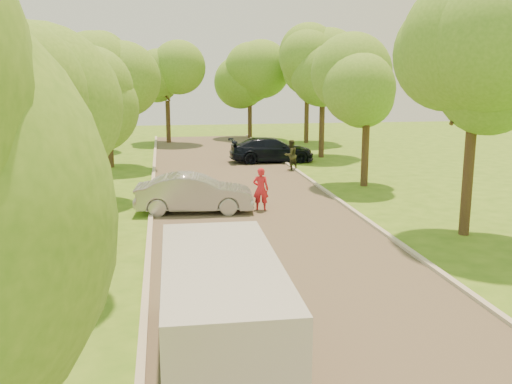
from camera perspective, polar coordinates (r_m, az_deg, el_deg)
ground at (r=14.36m, az=5.60°, el=-10.90°), size 100.00×100.00×0.00m
road at (r=21.79m, az=0.20°, el=-2.89°), size 8.00×60.00×0.01m
curb_left at (r=21.50m, az=-10.52°, el=-3.14°), size 0.18×60.00×0.12m
curb_right at (r=22.78m, az=10.30°, el=-2.29°), size 0.18×60.00×0.12m
street_sign at (r=17.40m, az=-16.70°, el=-1.88°), size 0.55×0.06×2.17m
red_shrub at (r=19.02m, az=-17.56°, el=-2.23°), size 1.70×1.70×1.95m
tree_l_mida at (r=14.07m, az=-21.12°, el=9.58°), size 4.71×4.60×7.39m
tree_l_midb at (r=25.03m, az=-17.18°, el=9.12°), size 4.30×4.20×6.62m
tree_l_far at (r=34.91m, az=-14.38°, el=11.33°), size 4.92×4.80×7.79m
tree_r_mida at (r=20.67m, az=21.67°, el=11.01°), size 5.13×5.00×7.95m
tree_r_midb at (r=28.64m, az=11.48°, el=10.26°), size 4.51×4.40×7.01m
tree_r_far at (r=38.32m, az=7.07°, el=12.15°), size 5.33×5.20×8.34m
tree_bg_a at (r=43.11m, az=-16.70°, el=11.02°), size 5.12×5.00×7.72m
tree_bg_b at (r=46.30m, az=5.43°, el=11.75°), size 5.12×5.00×7.95m
tree_bg_c at (r=46.80m, az=-8.64°, el=11.03°), size 4.92×4.80×7.33m
tree_bg_d at (r=49.40m, az=-0.37°, el=11.54°), size 5.12×5.00×7.72m
minivan at (r=11.16m, az=-3.51°, el=-11.56°), size 2.30×5.66×2.10m
silver_sedan at (r=23.13m, az=-6.18°, el=-0.13°), size 4.86×2.06×1.56m
dark_sedan at (r=36.20m, az=1.56°, el=4.24°), size 5.36×2.22×1.55m
longboard at (r=11.05m, az=0.97°, el=-17.66°), size 0.34×0.90×0.10m
skateboarder at (r=10.64m, az=0.99°, el=-13.57°), size 1.17×0.75×1.71m
person_striped at (r=23.28m, az=0.48°, el=0.30°), size 0.74×0.58×1.78m
person_olive at (r=33.09m, az=3.49°, el=3.70°), size 1.07×0.99×1.77m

